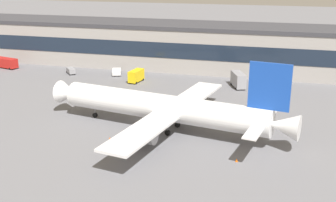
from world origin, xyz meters
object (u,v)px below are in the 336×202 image
airliner (167,108)px  follow_me_car (71,70)px  pushback_tractor (117,72)px  catering_truck (238,80)px  fuel_truck (6,62)px  stair_truck (136,76)px  traffic_cone_0 (110,139)px  traffic_cone_1 (237,160)px

airliner → follow_me_car: 57.10m
pushback_tractor → catering_truck: 38.53m
fuel_truck → catering_truck: size_ratio=1.15×
airliner → pushback_tractor: size_ratio=9.93×
stair_truck → pushback_tractor: size_ratio=1.16×
fuel_truck → traffic_cone_0: size_ratio=14.12×
airliner → follow_me_car: bearing=137.9°
airliner → follow_me_car: airliner is taller
pushback_tractor → follow_me_car: size_ratio=1.19×
catering_truck → traffic_cone_0: bearing=-113.9°
fuel_truck → pushback_tractor: (39.09, 1.19, -0.83)m
airliner → traffic_cone_0: airliner is taller
fuel_truck → traffic_cone_0: (57.54, -47.72, -1.57)m
stair_truck → fuel_truck: (-47.85, 5.32, -0.10)m
catering_truck → traffic_cone_1: 47.86m
catering_truck → traffic_cone_1: size_ratio=13.60×
traffic_cone_1 → catering_truck: bearing=96.3°
fuel_truck → follow_me_car: 24.65m
fuel_truck → pushback_tractor: size_ratio=1.63×
airliner → traffic_cone_0: (-9.31, -8.09, -4.55)m
stair_truck → follow_me_car: (-23.25, 3.90, -0.89)m
pushback_tractor → catering_truck: bearing=-6.4°
pushback_tractor → stair_truck: bearing=-36.6°
pushback_tractor → follow_me_car: follow_me_car is taller
follow_me_car → traffic_cone_0: follow_me_car is taller
traffic_cone_0 → traffic_cone_1: 25.20m
pushback_tractor → traffic_cone_1: size_ratio=9.62×
airliner → fuel_truck: (-66.85, 39.63, -2.98)m
traffic_cone_0 → stair_truck: bearing=102.9°
pushback_tractor → catering_truck: catering_truck is taller
pushback_tractor → follow_me_car: 14.73m
stair_truck → traffic_cone_1: 57.11m
fuel_truck → traffic_cone_0: bearing=-39.7°
airliner → catering_truck: (10.52, 36.55, -2.57)m
catering_truck → traffic_cone_0: 48.88m
stair_truck → catering_truck: catering_truck is taller
stair_truck → pushback_tractor: stair_truck is taller
pushback_tractor → fuel_truck: bearing=-178.3°
pushback_tractor → traffic_cone_0: size_ratio=8.65×
airliner → stair_truck: airliner is taller
traffic_cone_0 → pushback_tractor: bearing=110.7°
stair_truck → traffic_cone_0: bearing=-77.1°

